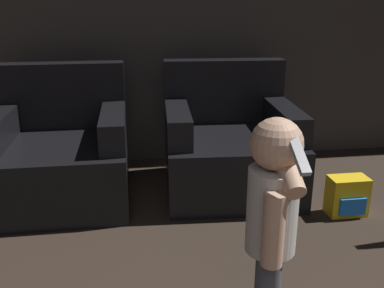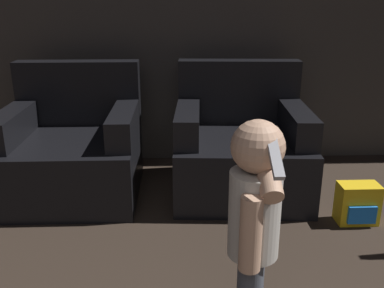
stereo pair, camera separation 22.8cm
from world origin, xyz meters
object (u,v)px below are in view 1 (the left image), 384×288
Objects in this scene: armchair_left at (60,155)px; toy_backpack at (347,196)px; person_toddler at (273,211)px; armchair_right at (229,147)px.

toy_backpack is (1.86, -0.55, -0.18)m from armchair_left.
person_toddler is 1.29m from toy_backpack.
toy_backpack is (0.66, -0.55, -0.18)m from armchair_right.
armchair_left and armchair_right have the same top height.
armchair_right is 3.81× the size of toy_backpack.
person_toddler is at bearing -132.66° from toy_backpack.
toy_backpack is (0.82, 0.89, -0.42)m from person_toddler.
armchair_left is at bearing -128.67° from person_toddler.
armchair_left is 1.20m from armchair_right.
person_toddler reaches higher than armchair_right.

